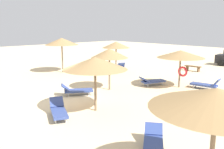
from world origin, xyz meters
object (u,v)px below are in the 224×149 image
parasol_0 (217,99)px  parasol_4 (95,63)px  lounger_6 (153,141)px  parasol_3 (62,41)px  lounger_2 (76,90)px  lounger_4 (58,110)px  parasol_5 (116,45)px  lounger_1 (152,81)px  lounger_3 (85,69)px  bench_0 (193,67)px  lounger_5 (120,66)px  parasol_1 (181,54)px  parasol_2 (109,53)px  lounger_7 (206,84)px

parasol_0 → parasol_4: size_ratio=1.00×
lounger_6 → parasol_3: bearing=159.6°
parasol_3 → lounger_2: bearing=-25.8°
lounger_4 → lounger_6: size_ratio=1.04×
parasol_5 → lounger_1: size_ratio=1.39×
lounger_3 → bench_0: size_ratio=1.27×
lounger_6 → lounger_4: bearing=-171.2°
parasol_3 → lounger_6: parasol_3 is taller
lounger_3 → lounger_4: 10.95m
lounger_4 → bench_0: (-1.87, 15.24, 0.03)m
parasol_3 → lounger_5: parasol_3 is taller
lounger_1 → lounger_2: bearing=-105.8°
bench_0 → parasol_5: bearing=-123.6°
parasol_0 → lounger_4: bearing=179.5°
lounger_4 → parasol_5: bearing=122.4°
parasol_3 → lounger_3: size_ratio=1.59×
lounger_2 → lounger_5: (-4.69, 8.28, 0.00)m
parasol_1 → lounger_3: bearing=-170.2°
lounger_3 → lounger_2: bearing=-40.9°
parasol_2 → lounger_3: (-5.90, 2.41, -2.07)m
parasol_1 → parasol_3: parasol_3 is taller
parasol_2 → bench_0: (0.24, 10.17, -2.05)m
parasol_5 → lounger_1: bearing=-13.5°
parasol_0 → lounger_4: (-7.24, 0.06, -2.18)m
lounger_1 → lounger_3: bearing=-175.4°
parasol_1 → bench_0: (-2.52, 6.26, -1.91)m
lounger_4 → lounger_2: bearing=132.5°
parasol_2 → lounger_6: 8.46m
parasol_3 → lounger_4: 11.59m
parasol_2 → parasol_3: bearing=172.0°
parasol_1 → bench_0: parasol_1 is taller
parasol_2 → lounger_5: size_ratio=1.40×
parasol_1 → lounger_2: size_ratio=1.62×
parasol_3 → lounger_6: (14.41, -5.35, -2.45)m
lounger_5 → lounger_1: bearing=-25.2°
lounger_7 → bench_0: (-4.02, 5.44, 0.02)m
parasol_3 → parasol_4: parasol_3 is taller
lounger_2 → parasol_3: bearing=154.2°
parasol_1 → parasol_2: 4.79m
lounger_2 → parasol_0: bearing=-15.8°
parasol_0 → lounger_1: bearing=135.3°
lounger_3 → lounger_7: 10.42m
lounger_4 → parasol_3: bearing=147.4°
parasol_3 → parasol_2: bearing=-8.0°
lounger_7 → lounger_1: bearing=-150.6°
parasol_4 → lounger_7: bearing=78.1°
lounger_5 → lounger_6: (12.03, -10.21, -0.01)m
lounger_4 → lounger_7: bearing=77.6°
lounger_2 → lounger_7: bearing=57.0°
lounger_5 → bench_0: bearing=38.9°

